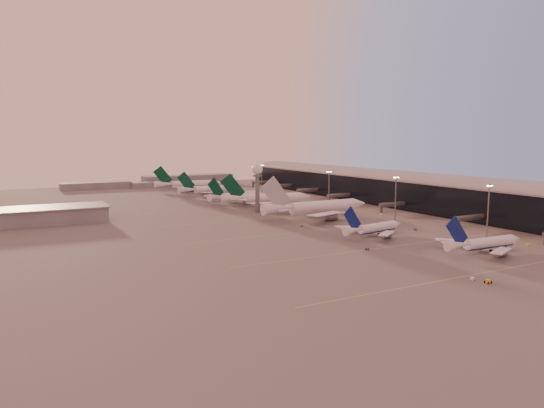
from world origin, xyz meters
name	(u,v)px	position (x,y,z in m)	size (l,w,h in m)	color
ground	(384,255)	(0.00, 0.00, 0.00)	(700.00, 700.00, 0.00)	#575454
taxiway_markings	(356,226)	(30.00, 56.00, 0.01)	(180.00, 185.25, 0.02)	#D1C94A
terminal	(399,189)	(107.88, 110.09, 10.52)	(57.00, 362.00, 23.04)	black
hangar	(25,216)	(-120.00, 140.00, 4.32)	(82.00, 27.00, 8.50)	slate
radar_tower	(257,178)	(5.00, 120.00, 20.95)	(6.40, 6.40, 31.10)	#5A5C61
mast_a	(488,210)	(58.00, 0.00, 13.74)	(3.60, 0.56, 25.00)	#5A5C61
mast_b	(396,197)	(55.00, 55.00, 13.74)	(3.60, 0.56, 25.00)	#5A5C61
mast_c	(329,188)	(50.00, 110.00, 13.74)	(3.60, 0.56, 25.00)	#5A5C61
mast_d	(262,178)	(48.00, 200.00, 13.74)	(3.60, 0.56, 25.00)	#5A5C61
distant_horizon	(163,181)	(2.62, 325.14, 3.89)	(165.00, 37.50, 9.00)	slate
narrowbody_near	(485,245)	(37.33, -15.40, 3.19)	(40.34, 32.17, 15.75)	white
narrowbody_mid	(374,229)	(20.85, 31.06, 3.08)	(38.65, 30.59, 15.20)	white
widebody_white	(317,210)	(27.69, 89.08, 4.28)	(70.10, 56.17, 24.66)	white
greentail_a	(267,200)	(24.20, 144.08, 3.97)	(61.26, 49.01, 22.48)	white
greentail_b	(238,198)	(14.45, 171.24, 3.36)	(50.34, 39.98, 19.02)	white
greentail_c	(210,191)	(13.79, 223.41, 3.50)	(54.56, 43.91, 19.82)	white
greentail_d	(189,186)	(11.28, 268.97, 3.91)	(60.97, 49.09, 22.14)	white
gsv_truck_a	(473,277)	(2.32, -39.32, 1.12)	(5.63, 2.53, 2.20)	white
gsv_tug_near	(488,282)	(3.64, -43.75, 0.55)	(2.27, 3.76, 1.07)	yellow
gsv_catering_a	(529,241)	(63.81, -15.76, 2.08)	(5.25, 2.79, 4.16)	yellow
gsv_tug_mid	(367,249)	(0.05, 9.78, 0.47)	(3.69, 3.29, 0.90)	#5D6062
gsv_truck_b	(416,228)	(48.34, 32.83, 1.11)	(5.63, 2.81, 2.17)	#5D6062
gsv_truck_c	(302,224)	(4.18, 67.12, 1.15)	(5.44, 5.26, 2.25)	#5D6062
gsv_catering_b	(382,212)	(64.33, 76.71, 2.29)	(5.61, 2.71, 4.59)	white
gsv_tug_far	(303,213)	(26.87, 102.77, 0.56)	(4.19, 4.36, 1.08)	white
gsv_tug_hangar	(286,200)	(50.33, 164.88, 0.55)	(4.36, 3.83, 1.07)	yellow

